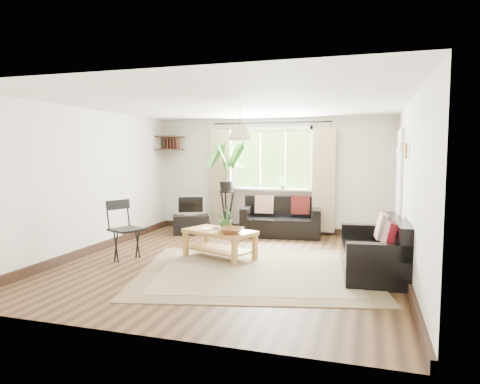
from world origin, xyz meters
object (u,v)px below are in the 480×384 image
(sofa_back, at_px, (281,218))
(folding_chair, at_px, (127,231))
(coffee_table, at_px, (220,244))
(palm_stand, at_px, (227,188))
(tv_stand, at_px, (191,224))
(sofa_right, at_px, (373,248))

(sofa_back, bearing_deg, folding_chair, -131.98)
(coffee_table, distance_m, palm_stand, 2.33)
(sofa_back, xyz_separation_m, tv_stand, (-1.84, -0.32, -0.18))
(coffee_table, bearing_deg, tv_stand, 125.34)
(sofa_back, height_order, folding_chair, folding_chair)
(coffee_table, bearing_deg, palm_stand, 105.69)
(coffee_table, distance_m, tv_stand, 2.20)
(palm_stand, bearing_deg, sofa_right, -38.90)
(sofa_right, bearing_deg, folding_chair, -90.97)
(folding_chair, bearing_deg, sofa_right, -61.64)
(palm_stand, bearing_deg, tv_stand, -153.13)
(coffee_table, bearing_deg, sofa_back, 74.90)
(tv_stand, distance_m, palm_stand, 1.07)
(folding_chair, bearing_deg, sofa_back, -12.50)
(palm_stand, distance_m, folding_chair, 2.80)
(coffee_table, xyz_separation_m, folding_chair, (-1.35, -0.52, 0.24))
(sofa_back, distance_m, tv_stand, 1.88)
(sofa_back, xyz_separation_m, coffee_table, (-0.57, -2.11, -0.14))
(tv_stand, bearing_deg, folding_chair, -118.01)
(sofa_back, distance_m, folding_chair, 3.26)
(tv_stand, relative_size, palm_stand, 0.38)
(sofa_back, distance_m, coffee_table, 2.19)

